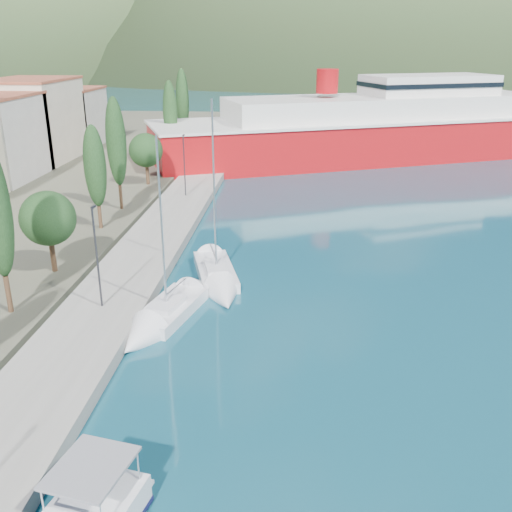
{
  "coord_description": "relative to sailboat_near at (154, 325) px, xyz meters",
  "views": [
    {
      "loc": [
        2.46,
        -17.58,
        15.54
      ],
      "look_at": [
        0.0,
        14.0,
        3.5
      ],
      "focal_mm": 40.0,
      "sensor_mm": 36.0,
      "label": 1
    }
  ],
  "objects": [
    {
      "name": "sailboat_mid",
      "position": [
        2.98,
        5.99,
        -0.0
      ],
      "size": [
        4.81,
        9.4,
        13.09
      ],
      "color": "silver",
      "rests_on": "ground"
    },
    {
      "name": "ferry",
      "position": [
        19.72,
        52.84,
        3.54
      ],
      "size": [
        64.33,
        36.18,
        12.68
      ],
      "color": "#A90E12",
      "rests_on": "ground"
    },
    {
      "name": "sailboat_near",
      "position": [
        0.0,
        0.0,
        0.0
      ],
      "size": [
        4.43,
        8.55,
        11.78
      ],
      "color": "silver",
      "rests_on": "ground"
    },
    {
      "name": "quay",
      "position": [
        -3.4,
        15.17,
        0.08
      ],
      "size": [
        5.0,
        88.0,
        0.8
      ],
      "primitive_type": "cube",
      "color": "gray",
      "rests_on": "ground"
    },
    {
      "name": "lamp_posts",
      "position": [
        -3.4,
        3.5,
        3.77
      ],
      "size": [
        0.15,
        45.29,
        6.06
      ],
      "color": "#2D2D33",
      "rests_on": "quay"
    },
    {
      "name": "ground",
      "position": [
        5.6,
        109.17,
        -0.32
      ],
      "size": [
        1400.0,
        1400.0,
        0.0
      ],
      "primitive_type": "plane",
      "color": "#144A5C"
    },
    {
      "name": "tree_row",
      "position": [
        -8.52,
        21.11,
        5.52
      ],
      "size": [
        3.67,
        61.83,
        11.21
      ],
      "color": "#47301E",
      "rests_on": "land_strip"
    }
  ]
}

